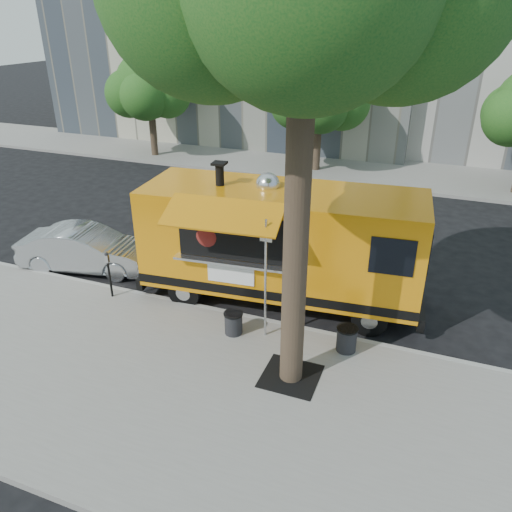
{
  "coord_description": "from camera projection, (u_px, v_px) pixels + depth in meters",
  "views": [
    {
      "loc": [
        4.96,
        -10.97,
        7.16
      ],
      "look_at": [
        0.72,
        0.0,
        1.42
      ],
      "focal_mm": 35.0,
      "sensor_mm": 36.0,
      "label": 1
    }
  ],
  "objects": [
    {
      "name": "sidewalk",
      "position": [
        156.0,
        385.0,
        10.56
      ],
      "size": [
        60.0,
        6.0,
        0.15
      ],
      "primitive_type": "cube",
      "color": "gray",
      "rests_on": "ground"
    },
    {
      "name": "trash_bin_left",
      "position": [
        347.0,
        338.0,
        11.4
      ],
      "size": [
        0.5,
        0.5,
        0.6
      ],
      "color": "black",
      "rests_on": "sidewalk"
    },
    {
      "name": "far_tree_b",
      "position": [
        320.0,
        92.0,
        23.23
      ],
      "size": [
        3.6,
        3.6,
        5.5
      ],
      "color": "#33261C",
      "rests_on": "far_sidewalk"
    },
    {
      "name": "sedan",
      "position": [
        87.0,
        249.0,
        15.21
      ],
      "size": [
        4.28,
        2.19,
        1.34
      ],
      "primitive_type": "imported",
      "rotation": [
        0.0,
        0.0,
        1.77
      ],
      "color": "#ABADB2",
      "rests_on": "ground"
    },
    {
      "name": "ground",
      "position": [
        232.0,
        297.0,
        13.94
      ],
      "size": [
        120.0,
        120.0,
        0.0
      ],
      "primitive_type": "plane",
      "color": "black",
      "rests_on": "ground"
    },
    {
      "name": "far_sidewalk",
      "position": [
        339.0,
        168.0,
        25.22
      ],
      "size": [
        60.0,
        5.0,
        0.15
      ],
      "primitive_type": "cube",
      "color": "gray",
      "rests_on": "ground"
    },
    {
      "name": "food_truck",
      "position": [
        280.0,
        242.0,
        13.07
      ],
      "size": [
        7.71,
        4.01,
        3.73
      ],
      "rotation": [
        0.0,
        0.0,
        0.09
      ],
      "color": "orange",
      "rests_on": "ground"
    },
    {
      "name": "far_tree_a",
      "position": [
        149.0,
        85.0,
        25.83
      ],
      "size": [
        3.42,
        3.42,
        5.36
      ],
      "color": "#33261C",
      "rests_on": "far_sidewalk"
    },
    {
      "name": "trash_bin_right",
      "position": [
        233.0,
        322.0,
        12.02
      ],
      "size": [
        0.47,
        0.47,
        0.56
      ],
      "color": "black",
      "rests_on": "sidewalk"
    },
    {
      "name": "sign_post",
      "position": [
        266.0,
        273.0,
        11.33
      ],
      "size": [
        0.28,
        0.06,
        3.0
      ],
      "color": "silver",
      "rests_on": "sidewalk"
    },
    {
      "name": "tree_well",
      "position": [
        291.0,
        376.0,
        10.68
      ],
      "size": [
        1.2,
        1.2,
        0.02
      ],
      "primitive_type": "cube",
      "color": "black",
      "rests_on": "sidewalk"
    },
    {
      "name": "parking_meter",
      "position": [
        109.0,
        269.0,
        13.35
      ],
      "size": [
        0.11,
        0.11,
        1.33
      ],
      "color": "black",
      "rests_on": "sidewalk"
    },
    {
      "name": "curb",
      "position": [
        218.0,
        312.0,
        13.13
      ],
      "size": [
        60.0,
        0.14,
        0.16
      ],
      "primitive_type": "cube",
      "color": "#999993",
      "rests_on": "ground"
    }
  ]
}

